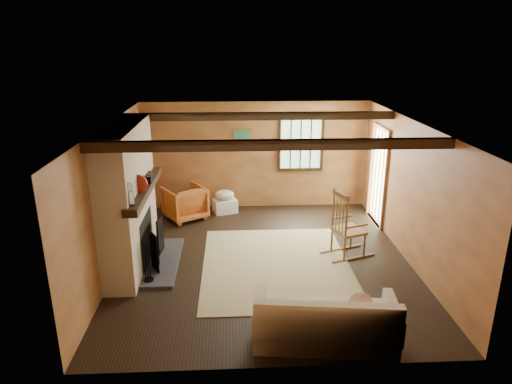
{
  "coord_description": "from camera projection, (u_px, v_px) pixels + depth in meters",
  "views": [
    {
      "loc": [
        -0.5,
        -7.17,
        3.68
      ],
      "look_at": [
        -0.12,
        0.4,
        1.13
      ],
      "focal_mm": 32.0,
      "sensor_mm": 36.0,
      "label": 1
    }
  ],
  "objects": [
    {
      "name": "laundry_basket",
      "position": [
        225.0,
        206.0,
        10.16
      ],
      "size": [
        0.59,
        0.52,
        0.3
      ],
      "primitive_type": "cube",
      "rotation": [
        0.0,
        0.0,
        0.32
      ],
      "color": "white",
      "rests_on": "ground"
    },
    {
      "name": "sofa",
      "position": [
        326.0,
        324.0,
        5.76
      ],
      "size": [
        1.89,
        1.01,
        0.73
      ],
      "rotation": [
        0.0,
        0.0,
        -0.12
      ],
      "color": "white",
      "rests_on": "ground"
    },
    {
      "name": "armchair",
      "position": [
        185.0,
        203.0,
        9.73
      ],
      "size": [
        1.07,
        1.08,
        0.72
      ],
      "primitive_type": "imported",
      "rotation": [
        0.0,
        0.0,
        -2.58
      ],
      "color": "#BF6026",
      "rests_on": "ground"
    },
    {
      "name": "rug",
      "position": [
        276.0,
        265.0,
        7.8
      ],
      "size": [
        2.5,
        3.0,
        0.01
      ],
      "primitive_type": "cube",
      "color": "tan",
      "rests_on": "ground"
    },
    {
      "name": "ground",
      "position": [
        264.0,
        260.0,
        7.98
      ],
      "size": [
        5.5,
        5.5,
        0.0
      ],
      "primitive_type": "plane",
      "color": "black",
      "rests_on": "ground"
    },
    {
      "name": "room_envelope",
      "position": [
        276.0,
        166.0,
        7.72
      ],
      "size": [
        5.02,
        5.52,
        2.44
      ],
      "color": "#AE773D",
      "rests_on": "ground"
    },
    {
      "name": "basket_pillow",
      "position": [
        225.0,
        195.0,
        10.07
      ],
      "size": [
        0.52,
        0.46,
        0.22
      ],
      "primitive_type": "ellipsoid",
      "rotation": [
        0.0,
        0.0,
        -0.32
      ],
      "color": "white",
      "rests_on": "laundry_basket"
    },
    {
      "name": "rocking_chair",
      "position": [
        347.0,
        229.0,
        8.02
      ],
      "size": [
        0.98,
        0.72,
        1.21
      ],
      "rotation": [
        0.0,
        0.0,
        1.92
      ],
      "color": "#A68150",
      "rests_on": "ground"
    },
    {
      "name": "fireplace",
      "position": [
        130.0,
        203.0,
        7.52
      ],
      "size": [
        1.02,
        2.3,
        2.4
      ],
      "color": "#985F3A",
      "rests_on": "ground"
    },
    {
      "name": "firewood_pile",
      "position": [
        175.0,
        206.0,
        10.22
      ],
      "size": [
        0.62,
        0.11,
        0.23
      ],
      "color": "brown",
      "rests_on": "ground"
    }
  ]
}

